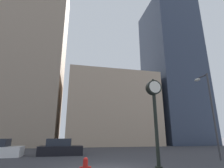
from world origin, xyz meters
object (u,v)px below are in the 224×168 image
object	(u,v)px
car_black	(61,148)
street_lamp_right	(208,101)
street_clock	(155,108)
fire_hydrant_far	(85,166)

from	to	relation	value
car_black	street_lamp_right	bearing A→B (deg)	-25.59
street_clock	car_black	xyz separation A→B (m)	(-5.38, 8.76, -2.65)
street_clock	car_black	bearing A→B (deg)	121.57
street_clock	car_black	size ratio (longest dim) A/B	1.25
fire_hydrant_far	street_lamp_right	distance (m)	11.22
car_black	fire_hydrant_far	size ratio (longest dim) A/B	5.16
street_clock	fire_hydrant_far	bearing A→B (deg)	-177.00
street_clock	fire_hydrant_far	size ratio (longest dim) A/B	6.44
car_black	fire_hydrant_far	world-z (taller)	car_black
street_clock	car_black	distance (m)	10.62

